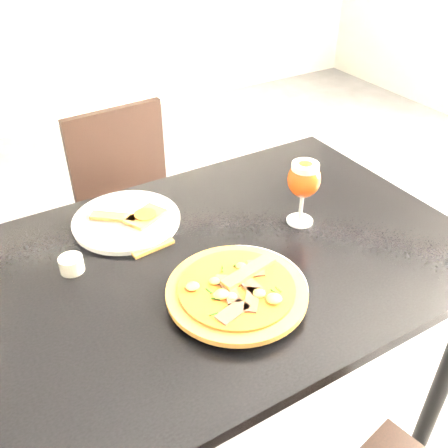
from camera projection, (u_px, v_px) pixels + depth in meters
dining_table at (220, 283)px, 1.24m from camera, size 1.20×0.80×0.75m
chair_far at (137, 214)px, 1.85m from camera, size 0.40×0.40×0.83m
plate_main at (241, 289)px, 1.08m from camera, size 0.30×0.30×0.02m
pizza at (237, 289)px, 1.05m from camera, size 0.30×0.30×0.03m
plate_second at (127, 221)px, 1.29m from camera, size 0.30×0.30×0.01m
crust_scraps at (135, 217)px, 1.28m from camera, size 0.19×0.14×0.01m
loose_crust at (153, 247)px, 1.20m from camera, size 0.11×0.03×0.01m
sauce_cup at (71, 264)px, 1.13m from camera, size 0.06×0.06×0.04m
beer_glass at (304, 180)px, 1.22m from camera, size 0.08×0.08×0.17m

